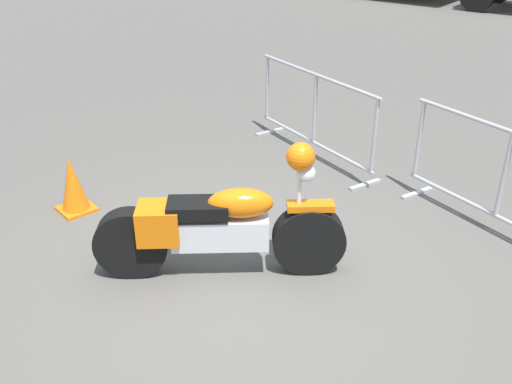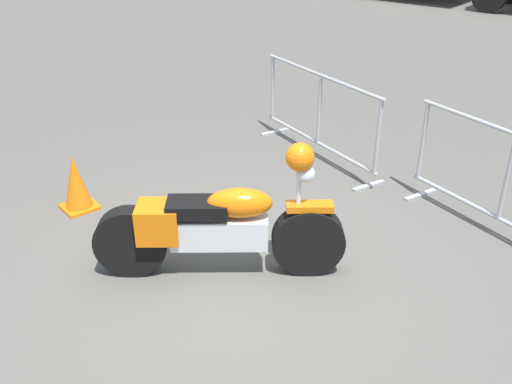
# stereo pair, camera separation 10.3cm
# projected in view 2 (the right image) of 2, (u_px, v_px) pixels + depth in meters

# --- Properties ---
(ground_plane) EXTENTS (120.00, 120.00, 0.00)m
(ground_plane) POSITION_uv_depth(u_px,v_px,m) (243.00, 281.00, 4.86)
(ground_plane) COLOR #54514C
(motorcycle) EXTENTS (1.47, 1.77, 1.21)m
(motorcycle) POSITION_uv_depth(u_px,v_px,m) (219.00, 226.00, 4.78)
(motorcycle) COLOR black
(motorcycle) RESTS_ON ground
(crowd_barrier_near) EXTENTS (2.16, 0.71, 1.07)m
(crowd_barrier_near) POSITION_uv_depth(u_px,v_px,m) (319.00, 116.00, 6.90)
(crowd_barrier_near) COLOR #9EA0A5
(crowd_barrier_near) RESTS_ON ground
(crowd_barrier_far) EXTENTS (2.16, 0.71, 1.07)m
(crowd_barrier_far) POSITION_uv_depth(u_px,v_px,m) (505.00, 185.00, 5.25)
(crowd_barrier_far) COLOR #9EA0A5
(crowd_barrier_far) RESTS_ON ground
(traffic_cone) EXTENTS (0.34, 0.34, 0.59)m
(traffic_cone) POSITION_uv_depth(u_px,v_px,m) (76.00, 183.00, 5.87)
(traffic_cone) COLOR orange
(traffic_cone) RESTS_ON ground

